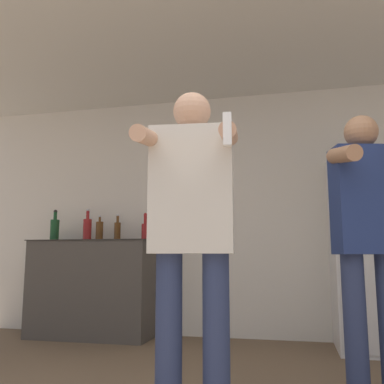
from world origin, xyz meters
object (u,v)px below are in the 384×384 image
at_px(bottle_tall_gin, 99,231).
at_px(bottle_clear_vodka, 145,230).
at_px(bottle_dark_rum, 87,229).
at_px(person_woman_foreground, 192,226).
at_px(refrigerator, 372,251).
at_px(bottle_brown_liquor, 117,230).
at_px(person_man_side, 368,231).
at_px(bottle_short_whiskey, 55,229).

bearing_deg(bottle_tall_gin, bottle_clear_vodka, 0.00).
height_order(bottle_dark_rum, bottle_clear_vodka, bottle_dark_rum).
bearing_deg(bottle_clear_vodka, bottle_tall_gin, -180.00).
bearing_deg(person_woman_foreground, refrigerator, 60.97).
xyz_separation_m(bottle_clear_vodka, person_woman_foreground, (1.02, -2.22, -0.13)).
height_order(refrigerator, bottle_brown_liquor, refrigerator).
bearing_deg(person_man_side, bottle_dark_rum, 147.67).
distance_m(bottle_tall_gin, bottle_brown_liquor, 0.21).
bearing_deg(refrigerator, bottle_tall_gin, 177.54).
relative_size(refrigerator, bottle_clear_vodka, 6.12).
bearing_deg(refrigerator, person_man_side, -100.08).
bearing_deg(refrigerator, bottle_clear_vodka, 176.96).
bearing_deg(bottle_tall_gin, refrigerator, -2.46).
bearing_deg(bottle_dark_rum, bottle_short_whiskey, 180.00).
distance_m(bottle_dark_rum, bottle_brown_liquor, 0.35).
bearing_deg(bottle_tall_gin, bottle_dark_rum, 180.00).
relative_size(bottle_dark_rum, bottle_brown_liquor, 1.23).
height_order(bottle_dark_rum, bottle_short_whiskey, bottle_dark_rum).
bearing_deg(person_woman_foreground, bottle_short_whiskey, 133.11).
height_order(bottle_tall_gin, bottle_short_whiskey, bottle_short_whiskey).
bearing_deg(refrigerator, bottle_short_whiskey, 177.95).
relative_size(refrigerator, bottle_brown_liquor, 6.20).
bearing_deg(bottle_brown_liquor, bottle_short_whiskey, 180.00).
xyz_separation_m(refrigerator, bottle_clear_vodka, (-2.19, 0.12, 0.22)).
distance_m(bottle_clear_vodka, bottle_brown_liquor, 0.31).
height_order(refrigerator, bottle_clear_vodka, refrigerator).
bearing_deg(person_man_side, bottle_brown_liquor, 143.79).
height_order(bottle_dark_rum, bottle_tall_gin, bottle_dark_rum).
xyz_separation_m(refrigerator, bottle_brown_liquor, (-2.50, 0.12, 0.23)).
bearing_deg(bottle_tall_gin, bottle_short_whiskey, 180.00).
bearing_deg(bottle_tall_gin, person_woman_foreground, -55.21).
bearing_deg(person_man_side, person_woman_foreground, -146.90).
relative_size(bottle_tall_gin, person_man_side, 0.17).
bearing_deg(bottle_dark_rum, person_woman_foreground, -52.79).
distance_m(bottle_brown_liquor, person_man_side, 2.77).
bearing_deg(person_woman_foreground, bottle_tall_gin, 124.79).
height_order(refrigerator, bottle_short_whiskey, refrigerator).
distance_m(bottle_tall_gin, bottle_clear_vodka, 0.52).
xyz_separation_m(person_woman_foreground, person_man_side, (0.90, 0.58, 0.00)).
height_order(bottle_short_whiskey, person_man_side, person_man_side).
relative_size(bottle_dark_rum, bottle_short_whiskey, 1.00).
relative_size(bottle_tall_gin, bottle_short_whiskey, 0.79).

